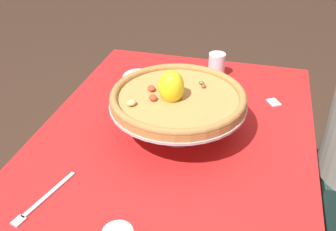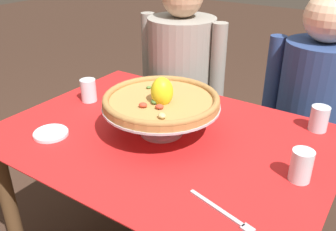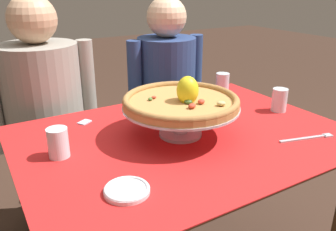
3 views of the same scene
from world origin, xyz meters
name	(u,v)px [view 1 (image 1 of 3)]	position (x,y,z in m)	size (l,w,h in m)	color
dining_table	(174,163)	(0.00, 0.00, 0.64)	(1.20, 0.88, 0.75)	brown
pizza_stand	(178,109)	(-0.02, 0.01, 0.84)	(0.43, 0.43, 0.12)	#B7B7C1
pizza	(177,96)	(-0.01, 0.01, 0.89)	(0.42, 0.42, 0.11)	#BC8447
water_glass_side_left	(217,67)	(-0.45, 0.07, 0.80)	(0.07, 0.07, 0.10)	silver
side_plate	(138,77)	(-0.34, -0.23, 0.76)	(0.13, 0.13, 0.02)	white
dinner_fork	(42,200)	(0.37, -0.26, 0.76)	(0.21, 0.07, 0.01)	#B7B7C1
sugar_packet	(274,102)	(-0.29, 0.30, 0.76)	(0.05, 0.04, 0.01)	silver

